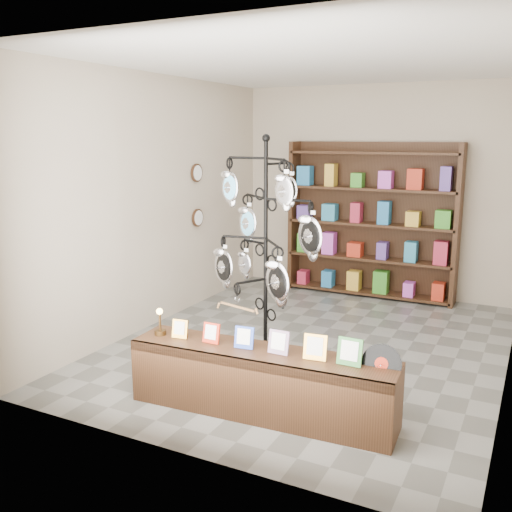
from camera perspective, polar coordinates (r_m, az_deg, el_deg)
The scene contains 6 objects.
ground at distance 6.46m, azimuth 5.50°, elevation -8.81°, with size 5.00×5.00×0.00m, color slate.
room_envelope at distance 6.06m, azimuth 5.85°, elevation 7.78°, with size 5.00×5.00×5.00m.
display_tree at distance 5.38m, azimuth 0.97°, elevation 1.72°, with size 1.24×1.23×2.30m.
front_shelf at distance 4.85m, azimuth 0.53°, elevation -12.47°, with size 2.28×0.59×0.80m.
back_shelving at distance 8.32m, azimuth 11.42°, elevation 3.04°, with size 2.42×0.36×2.20m.
wall_clocks at distance 7.69m, azimuth -5.90°, elevation 6.04°, with size 0.03×0.24×0.84m.
Camera 1 is at (2.16, -5.64, 2.28)m, focal length 40.00 mm.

